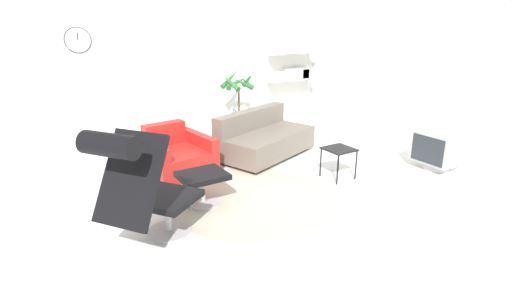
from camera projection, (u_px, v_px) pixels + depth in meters
ground_plane at (250, 195)px, 4.88m from camera, size 12.00×12.00×0.00m
wall_back at (160, 59)px, 6.88m from camera, size 12.00×0.09×2.80m
wall_right at (437, 63)px, 6.18m from camera, size 0.06×12.00×2.80m
round_rug at (252, 198)px, 4.80m from camera, size 2.03×2.03×0.01m
lounge_chair at (140, 181)px, 3.50m from camera, size 1.16×1.03×1.22m
ottoman at (203, 180)px, 4.56m from camera, size 0.53×0.45×0.38m
armchair_red at (176, 157)px, 5.42m from camera, size 0.93×0.95×0.68m
couch_low at (264, 140)px, 6.21m from camera, size 1.74×1.30×0.70m
side_table at (339, 152)px, 5.30m from camera, size 0.37×0.37×0.42m
crt_television at (438, 149)px, 5.63m from camera, size 0.50×0.55×0.55m
potted_plant at (238, 103)px, 7.21m from camera, size 0.57×0.60×1.20m
shelf_unit at (296, 67)px, 8.17m from camera, size 1.09×0.28×1.92m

